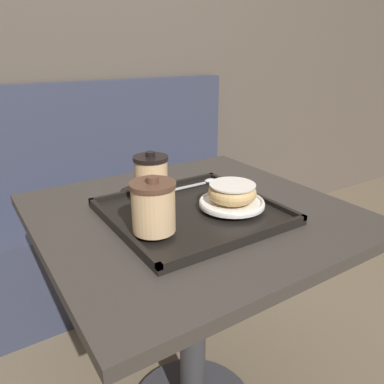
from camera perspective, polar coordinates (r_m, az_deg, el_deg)
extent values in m
cube|color=brown|center=(1.92, -19.47, 21.70)|extent=(8.00, 0.05, 2.40)
cube|color=#33384C|center=(1.91, -13.92, -8.40)|extent=(1.62, 0.44, 0.45)
cube|color=#33384C|center=(1.89, -17.12, 7.37)|extent=(1.62, 0.08, 0.55)
cube|color=#38332D|center=(1.00, 0.13, -3.49)|extent=(0.78, 0.76, 0.03)
cylinder|color=#333338|center=(1.20, 0.11, -19.86)|extent=(0.08, 0.08, 0.72)
cube|color=black|center=(0.96, 0.00, -3.24)|extent=(0.41, 0.39, 0.01)
cube|color=black|center=(0.81, 7.37, -7.12)|extent=(0.41, 0.01, 0.01)
cube|color=black|center=(1.10, -5.39, 0.78)|extent=(0.41, 0.01, 0.01)
cube|color=black|center=(0.87, -11.02, -5.39)|extent=(0.01, 0.39, 0.01)
cube|color=black|center=(1.06, 8.96, -0.22)|extent=(0.01, 0.39, 0.01)
cylinder|color=#E0B784|center=(0.81, -5.88, -2.60)|extent=(0.09, 0.09, 0.10)
cylinder|color=brown|center=(0.79, -6.03, 1.10)|extent=(0.10, 0.10, 0.01)
cylinder|color=brown|center=(0.79, -6.06, 1.90)|extent=(0.03, 0.03, 0.01)
cylinder|color=#E0B784|center=(0.95, -6.19, 1.41)|extent=(0.08, 0.08, 0.12)
cylinder|color=black|center=(0.93, -6.35, 5.13)|extent=(0.09, 0.09, 0.01)
cylinder|color=black|center=(0.92, -6.37, 5.77)|extent=(0.02, 0.02, 0.01)
cylinder|color=white|center=(0.96, 6.07, -1.76)|extent=(0.17, 0.17, 0.01)
torus|color=white|center=(0.96, 6.08, -1.43)|extent=(0.17, 0.17, 0.01)
torus|color=#DBB270|center=(0.95, 6.14, -0.09)|extent=(0.12, 0.12, 0.04)
cylinder|color=white|center=(0.94, 6.19, 1.10)|extent=(0.12, 0.12, 0.00)
ellipsoid|color=silver|center=(1.12, 2.73, 1.77)|extent=(0.04, 0.02, 0.01)
cube|color=silver|center=(1.08, -0.41, 0.88)|extent=(0.11, 0.01, 0.00)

